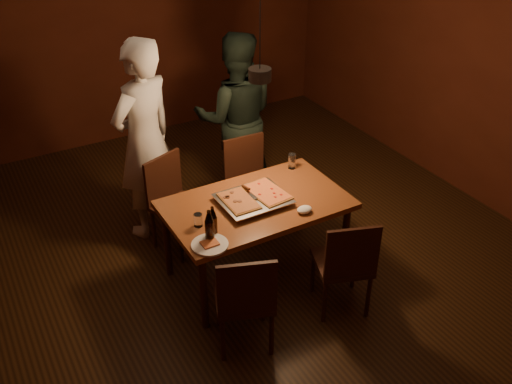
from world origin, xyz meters
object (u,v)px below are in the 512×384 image
chair_near_left (245,294)px  pizza_tray (253,200)px  chair_near_right (346,259)px  pendant_lamp (260,73)px  chair_far_right (249,174)px  beer_bottle_b (213,221)px  diner_white (145,141)px  diner_dark (236,118)px  plate_slice (210,245)px  chair_far_left (172,194)px  dining_table (256,210)px  beer_bottle_a (209,226)px

chair_near_left → pizza_tray: (0.48, 0.72, 0.24)m
chair_near_right → pendant_lamp: size_ratio=0.49×
chair_far_right → pizza_tray: 0.87m
chair_near_right → beer_bottle_b: size_ratio=2.20×
diner_white → diner_dark: (1.03, 0.18, -0.08)m
beer_bottle_b → plate_slice: 0.18m
diner_white → diner_dark: bearing=165.1°
chair_far_right → chair_far_left: bearing=0.3°
dining_table → beer_bottle_b: bearing=-155.9°
chair_near_right → pizza_tray: bearing=137.1°
beer_bottle_a → chair_near_right: bearing=-27.4°
diner_white → chair_near_right: bearing=91.0°
chair_near_left → dining_table: bearing=75.9°
pizza_tray → diner_dark: 1.40m
chair_far_left → beer_bottle_b: size_ratio=2.23×
plate_slice → diner_dark: (1.09, 1.64, 0.12)m
pendant_lamp → chair_near_left: bearing=-125.1°
beer_bottle_b → chair_far_left: bearing=86.4°
diner_white → pendant_lamp: 1.39m
beer_bottle_a → chair_far_right: bearing=48.8°
beer_bottle_a → beer_bottle_b: beer_bottle_a is taller
dining_table → beer_bottle_b: size_ratio=6.15×
plate_slice → pendant_lamp: 1.37m
pizza_tray → diner_dark: (0.53, 1.29, 0.11)m
chair_near_right → plate_slice: chair_near_right is taller
chair_far_left → pendant_lamp: size_ratio=0.49×
dining_table → plate_slice: bearing=-149.8°
plate_slice → pizza_tray: bearing=31.5°
diner_dark → beer_bottle_a: bearing=80.2°
diner_dark → pendant_lamp: (-0.34, -1.08, 0.88)m
chair_far_right → plate_slice: 1.45m
beer_bottle_a → diner_dark: diner_dark is taller
plate_slice → chair_near_right: bearing=-23.5°
chair_near_right → beer_bottle_b: beer_bottle_b is taller
chair_near_right → plate_slice: bearing=176.0°
beer_bottle_b → chair_near_right: bearing=-31.5°
chair_near_left → diner_white: 1.88m
chair_far_right → beer_bottle_a: bearing=51.2°
chair_far_left → diner_dark: bearing=-172.4°
chair_far_right → beer_bottle_b: beer_bottle_b is taller
dining_table → chair_far_right: bearing=65.3°
pizza_tray → diner_dark: diner_dark is taller
chair_far_right → chair_near_left: 1.70m
chair_near_right → diner_white: bearing=135.3°
pizza_tray → beer_bottle_b: bearing=-151.3°
chair_far_right → diner_white: (-0.88, 0.36, 0.42)m
chair_far_left → plate_slice: 1.15m
chair_far_right → diner_dark: bearing=-103.8°
chair_far_left → chair_far_right: (0.78, -0.03, 0.00)m
pizza_tray → plate_slice: size_ratio=1.99×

